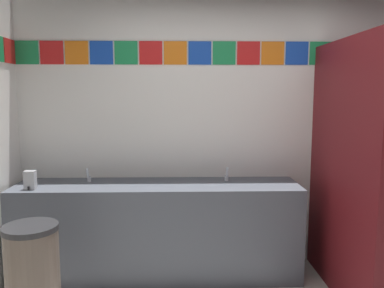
{
  "coord_description": "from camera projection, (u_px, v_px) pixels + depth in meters",
  "views": [
    {
      "loc": [
        -0.52,
        -2.11,
        1.67
      ],
      "look_at": [
        -0.43,
        1.01,
        1.26
      ],
      "focal_mm": 36.54,
      "sensor_mm": 36.0,
      "label": 1
    }
  ],
  "objects": [
    {
      "name": "soap_dispenser",
      "position": [
        30.0,
        180.0,
        3.31
      ],
      "size": [
        0.09,
        0.09,
        0.16
      ],
      "color": "#B7BABF",
      "rests_on": "vanity_counter"
    },
    {
      "name": "faucet_right",
      "position": [
        227.0,
        176.0,
        3.61
      ],
      "size": [
        0.04,
        0.1,
        0.14
      ],
      "color": "silver",
      "rests_on": "vanity_counter"
    },
    {
      "name": "trash_bin",
      "position": [
        33.0,
        276.0,
        2.77
      ],
      "size": [
        0.38,
        0.38,
        0.75
      ],
      "color": "brown",
      "rests_on": "ground_plane"
    },
    {
      "name": "wall_back",
      "position": [
        235.0,
        126.0,
        3.78
      ],
      "size": [
        4.11,
        0.09,
        2.68
      ],
      "color": "white",
      "rests_on": "ground_plane"
    },
    {
      "name": "stall_divider",
      "position": [
        377.0,
        177.0,
        2.91
      ],
      "size": [
        0.92,
        1.32,
        2.09
      ],
      "color": "maroon",
      "rests_on": "ground_plane"
    },
    {
      "name": "vanity_counter",
      "position": [
        158.0,
        229.0,
        3.56
      ],
      "size": [
        2.54,
        0.57,
        0.85
      ],
      "color": "#4C515B",
      "rests_on": "ground_plane"
    },
    {
      "name": "faucet_left",
      "position": [
        88.0,
        177.0,
        3.57
      ],
      "size": [
        0.04,
        0.1,
        0.14
      ],
      "color": "silver",
      "rests_on": "vanity_counter"
    }
  ]
}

